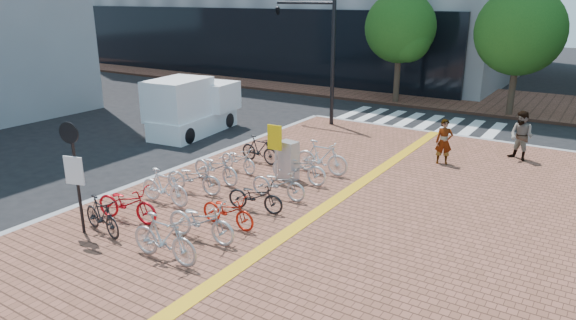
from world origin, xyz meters
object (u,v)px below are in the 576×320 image
Objects in this scene: bike_9 at (228,211)px; pedestrian_a at (444,142)px; bike_2 at (164,187)px; pedestrian_b at (521,136)px; traffic_light_pole at (307,33)px; bike_12 at (299,167)px; bike_7 at (164,238)px; notice_sign at (74,164)px; bike_11 at (278,183)px; bike_0 at (102,216)px; bike_13 at (322,157)px; bike_8 at (201,221)px; bike_1 at (127,203)px; box_truck at (192,107)px; bike_6 at (259,150)px; utility_box at (289,161)px; bike_4 at (216,167)px; bike_3 at (194,177)px; yellow_sign at (275,143)px; bike_10 at (255,196)px; bike_5 at (238,159)px.

pedestrian_a is at bearing -21.05° from bike_9.
bike_2 is 0.96× the size of pedestrian_b.
bike_12 is at bearing -60.67° from traffic_light_pole.
pedestrian_b reaches higher than bike_9.
pedestrian_b reaches higher than bike_7.
notice_sign is at bearing -98.43° from pedestrian_b.
bike_11 is at bearing -0.85° from bike_9.
bike_0 is 0.85× the size of bike_13.
bike_8 is 9.63m from pedestrian_a.
bike_1 is 0.98× the size of bike_8.
box_truck reaches higher than pedestrian_b.
bike_6 is at bearing -22.73° from box_truck.
utility_box is at bearing 3.12° from bike_7.
bike_13 is at bearing -38.46° from bike_4.
bike_0 is 3.11m from bike_9.
bike_0 is 0.99× the size of pedestrian_a.
bike_8 is 4.82m from utility_box.
notice_sign is at bearing -142.58° from pedestrian_a.
bike_8 is at bearing -46.09° from box_truck.
bike_9 is (0.03, 2.18, -0.13)m from bike_7.
bike_3 is (0.08, 2.45, -0.01)m from bike_1.
box_truck is at bearing 64.10° from bike_12.
bike_13 reaches higher than bike_4.
bike_12 is at bearing -23.00° from box_truck.
bike_13 is 0.42× the size of box_truck.
pedestrian_b reaches higher than bike_1.
box_truck reaches higher than yellow_sign.
bike_0 is 3.98m from bike_10.
bike_12 is 8.36m from pedestrian_b.
bike_12 is (2.24, -0.98, 0.03)m from bike_6.
bike_4 reaches higher than bike_9.
bike_10 is at bearing -0.68° from bike_9.
box_truck is at bearing 40.51° from bike_0.
yellow_sign reaches higher than bike_0.
bike_9 is 1.18m from bike_10.
pedestrian_b is 0.40× the size of box_truck.
bike_11 is 2.61m from bike_13.
bike_8 is at bearing -139.53° from bike_4.
bike_0 reaches higher than bike_9.
bike_3 is at bearing 82.49° from notice_sign.
utility_box is at bearing 17.64° from bike_11.
bike_3 is at bearing -11.15° from bike_1.
bike_7 is at bearing -148.74° from bike_5.
bike_9 is 3.88m from notice_sign.
notice_sign reaches higher than pedestrian_b.
bike_10 is 10.35m from pedestrian_b.
pedestrian_a reaches higher than bike_12.
bike_5 is 1.79m from yellow_sign.
bike_6 is at bearing -2.70° from bike_2.
bike_9 is at bearing 170.27° from bike_10.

